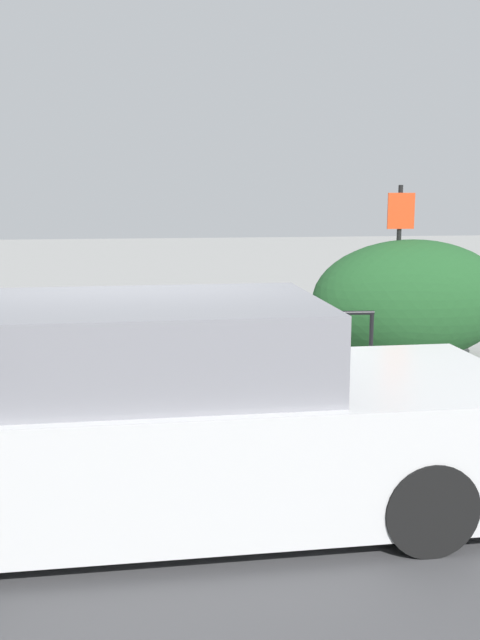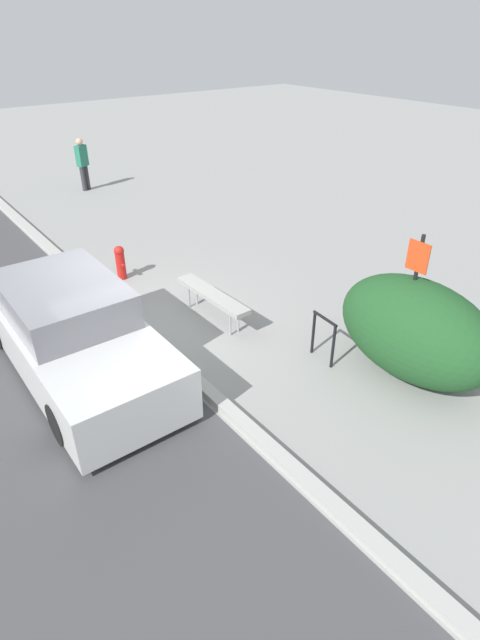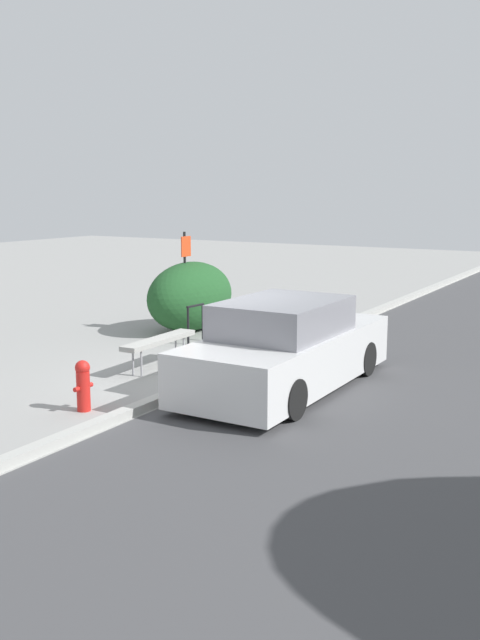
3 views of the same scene
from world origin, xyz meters
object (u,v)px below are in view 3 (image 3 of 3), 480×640
(bike_rack, at_px, (196,319))
(parked_car_near, at_px, (287,349))
(sign_post, at_px, (185,272))
(fire_hydrant, at_px, (83,384))
(bench, at_px, (159,341))

(bike_rack, height_order, parked_car_near, parked_car_near)
(sign_post, height_order, fire_hydrant, sign_post)
(bench, bearing_deg, fire_hydrant, -168.53)
(sign_post, bearing_deg, fire_hydrant, -159.25)
(bench, height_order, sign_post, sign_post)
(fire_hydrant, bearing_deg, sign_post, 20.75)
(fire_hydrant, relative_size, parked_car_near, 0.16)
(sign_post, relative_size, fire_hydrant, 3.01)
(bike_rack, distance_m, parked_car_near, 4.04)
(bike_rack, xyz_separation_m, sign_post, (0.90, 0.88, 0.88))
(bench, xyz_separation_m, sign_post, (3.11, 1.57, 0.88))
(sign_post, xyz_separation_m, fire_hydrant, (-5.76, -2.18, -0.98))
(bike_rack, xyz_separation_m, fire_hydrant, (-4.87, -1.31, -0.09))
(bike_rack, distance_m, sign_post, 1.53)
(sign_post, bearing_deg, bench, -153.12)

